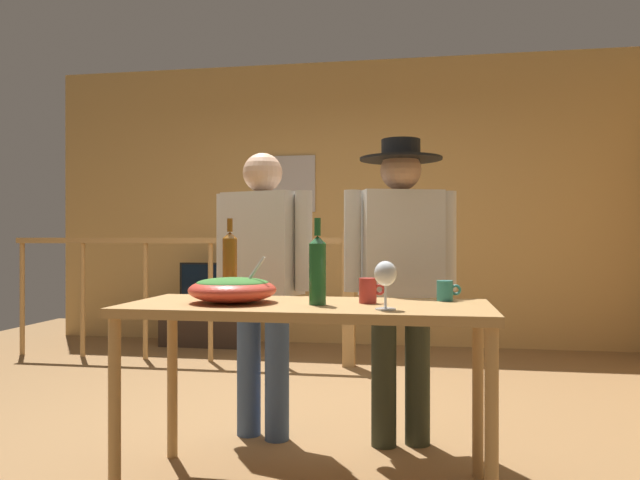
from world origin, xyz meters
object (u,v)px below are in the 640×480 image
Objects in this scene: person_standing_left at (263,270)px; flat_screen_tv at (207,280)px; stair_railing at (232,281)px; mug_red at (368,291)px; wine_bottle_green at (318,269)px; mug_teal at (445,291)px; wine_bottle_amber at (230,263)px; serving_table at (307,323)px; framed_picture at (292,184)px; person_standing_right at (401,264)px; wine_glass at (385,275)px; salad_bowl at (233,288)px; tv_console at (209,325)px.

flat_screen_tv is at bearing -46.27° from person_standing_left.
stair_railing is 2.85m from mug_red.
wine_bottle_green is at bearing -64.87° from stair_railing.
wine_bottle_green is 0.59m from mug_teal.
wine_bottle_amber is 1.01m from mug_teal.
framed_picture is at bearing 103.50° from serving_table.
flat_screen_tv is at bearing 112.17° from wine_bottle_amber.
mug_red is 0.07× the size of person_standing_right.
mug_red is (-0.09, 0.23, -0.08)m from wine_glass.
tv_console is at bearing 111.85° from salad_bowl.
serving_table is at bearing -167.55° from mug_red.
salad_bowl is (1.33, -3.33, 0.66)m from tv_console.
flat_screen_tv is at bearing 116.84° from serving_table.
wine_bottle_green is (1.71, -3.35, 0.75)m from tv_console.
framed_picture is at bearing -62.87° from person_standing_left.
mug_teal reaches higher than serving_table.
mug_teal is at bearing 24.70° from mug_red.
salad_bowl reaches higher than wine_glass.
flat_screen_tv reaches higher than tv_console.
salad_bowl is at bearing -68.15° from tv_console.
flat_screen_tv is 0.37× the size of serving_table.
mug_teal is at bearing 14.12° from salad_bowl.
mug_red is 0.07× the size of person_standing_left.
mug_teal is (2.24, -3.10, 0.64)m from tv_console.
framed_picture is 0.38× the size of serving_table.
wine_bottle_amber is (-0.47, 0.29, 0.01)m from wine_bottle_green.
flat_screen_tv is 3.33m from person_standing_right.
mug_red is (1.91, -3.22, 0.20)m from flat_screen_tv.
mug_red is (0.68, -0.19, -0.11)m from wine_bottle_amber.
salad_bowl reaches higher than tv_console.
wine_bottle_amber reaches higher than salad_bowl.
stair_railing is at bearing -57.07° from tv_console.
framed_picture is 3.81m from wine_bottle_green.
flat_screen_tv is 3.74m from wine_bottle_green.
serving_table is 4.06× the size of salad_bowl.
person_standing_left is (-0.95, 0.44, 0.06)m from mug_teal.
serving_table is 13.81× the size of mug_red.
wine_glass is at bearing -24.71° from wine_bottle_green.
salad_bowl is 0.30m from wine_bottle_amber.
stair_railing is 16.53× the size of wine_glass.
mug_teal is 1.05m from person_standing_left.
person_standing_right is (0.79, 0.40, -0.01)m from wine_bottle_amber.
wine_bottle_amber is (0.44, -3.35, -0.68)m from framed_picture.
flat_screen_tv is (-0.50, 0.75, -0.05)m from stair_railing.
tv_console is 2.49× the size of wine_bottle_green.
person_standing_left is (-0.71, 0.82, -0.03)m from wine_glass.
person_standing_left is at bearing -80.51° from framed_picture.
serving_table is at bearing -160.45° from mug_teal.
salad_bowl is (-0.32, -0.02, 0.15)m from serving_table.
framed_picture reaches higher than stair_railing.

